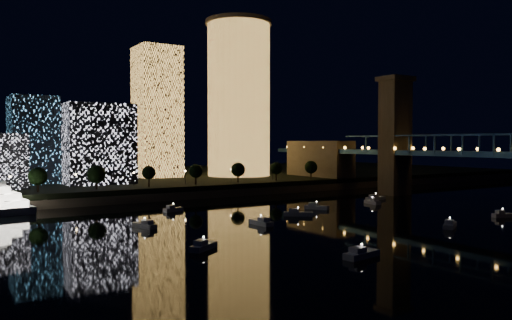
{
  "coord_description": "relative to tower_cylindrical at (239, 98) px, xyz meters",
  "views": [
    {
      "loc": [
        -97.6,
        -97.63,
        22.13
      ],
      "look_at": [
        -1.57,
        55.0,
        15.84
      ],
      "focal_mm": 35.0,
      "sensor_mm": 36.0,
      "label": 1
    }
  ],
  "objects": [
    {
      "name": "truss_bridge",
      "position": [
        32.59,
        -122.08,
        -28.71
      ],
      "size": [
        13.0,
        266.0,
        50.0
      ],
      "color": "navy",
      "rests_on": "ground"
    },
    {
      "name": "motorboats",
      "position": [
        -37.68,
        -111.1,
        -44.14
      ],
      "size": [
        104.64,
        83.13,
        2.78
      ],
      "color": "silver",
      "rests_on": "ground"
    },
    {
      "name": "tower_cylindrical",
      "position": [
        0.0,
        0.0,
        0.0
      ],
      "size": [
        34.0,
        34.0,
        79.66
      ],
      "color": "#FFB651",
      "rests_on": "far_bank"
    },
    {
      "name": "esplanade_trees",
      "position": [
        -63.21,
        -37.81,
        -34.49
      ],
      "size": [
        165.88,
        6.58,
        8.79
      ],
      "color": "black",
      "rests_on": "far_bank"
    },
    {
      "name": "seawall",
      "position": [
        -32.41,
        -43.81,
        -43.46
      ],
      "size": [
        420.0,
        6.0,
        3.0
      ],
      "primitive_type": "cube",
      "color": "#6B5E4C",
      "rests_on": "ground"
    },
    {
      "name": "far_bank",
      "position": [
        -32.41,
        34.19,
        -42.46
      ],
      "size": [
        420.0,
        160.0,
        5.0
      ],
      "primitive_type": "cube",
      "color": "black",
      "rests_on": "ground"
    },
    {
      "name": "street_lamps",
      "position": [
        -66.41,
        -31.81,
        -35.93
      ],
      "size": [
        132.7,
        0.7,
        5.65
      ],
      "color": "black",
      "rests_on": "far_bank"
    },
    {
      "name": "tower_rectangular",
      "position": [
        -39.05,
        13.74,
        -7.69
      ],
      "size": [
        20.28,
        20.28,
        64.54
      ],
      "primitive_type": "cube",
      "color": "#FFB651",
      "rests_on": "far_bank"
    },
    {
      "name": "midrise_blocks",
      "position": [
        -99.14,
        -3.29,
        -24.32
      ],
      "size": [
        79.33,
        42.09,
        36.41
      ],
      "color": "silver",
      "rests_on": "far_bank"
    },
    {
      "name": "ground",
      "position": [
        -32.41,
        -125.81,
        -44.96
      ],
      "size": [
        520.0,
        520.0,
        0.0
      ],
      "primitive_type": "plane",
      "color": "black",
      "rests_on": "ground"
    }
  ]
}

